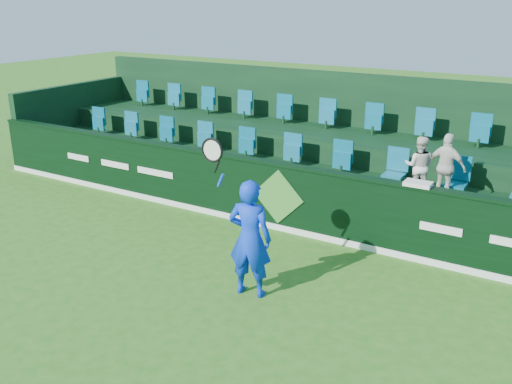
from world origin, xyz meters
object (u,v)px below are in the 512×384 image
Objects in this scene: tennis_player at (249,238)px; towel at (418,184)px; spectator_middle at (446,167)px; spectator_left at (419,166)px.

tennis_player is 3.13m from towel.
tennis_player is 4.18m from spectator_middle.
spectator_left is 0.50m from spectator_middle.
tennis_player is at bearing -125.19° from towel.
tennis_player is at bearing 72.85° from spectator_middle.
tennis_player is 2.20× the size of spectator_left.
spectator_middle reaches higher than spectator_left.
spectator_middle is (1.98, 3.65, 0.48)m from tennis_player.
tennis_player is at bearing 56.98° from spectator_left.
spectator_middle is at bearing 61.53° from tennis_player.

